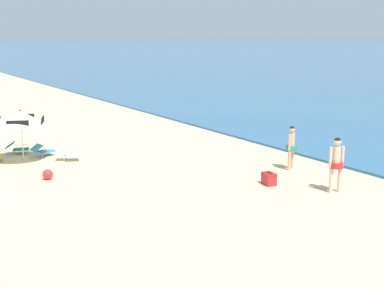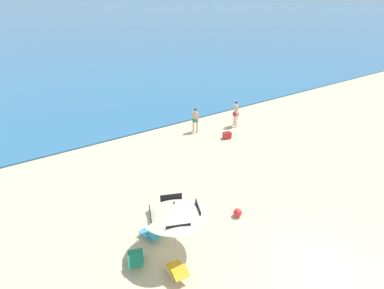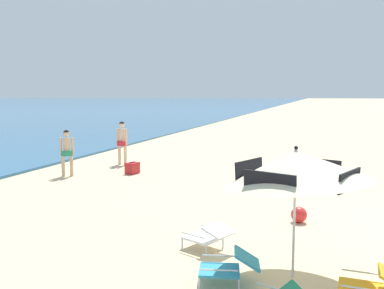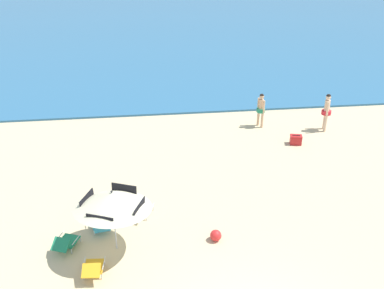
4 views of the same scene
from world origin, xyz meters
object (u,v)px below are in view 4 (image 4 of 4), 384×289
object	(u,v)px
lounge_chair_beside_umbrella	(101,224)
lounge_chair_spare_folded	(93,268)
person_standing_near_shore	(261,108)
lounge_chair_under_umbrella	(141,209)
person_standing_beside	(327,110)
beach_umbrella_striped_main	(112,200)
cooler_box	(296,140)
lounge_chair_facing_sea	(66,242)
beach_ball	(216,235)

from	to	relation	value
lounge_chair_beside_umbrella	lounge_chair_spare_folded	xyz separation A→B (m)	(-0.10, -1.98, 0.00)
lounge_chair_spare_folded	person_standing_near_shore	xyz separation A→B (m)	(7.01, 9.11, 0.66)
lounge_chair_under_umbrella	person_standing_beside	distance (m)	10.26
beach_umbrella_striped_main	person_standing_beside	distance (m)	11.80
lounge_chair_under_umbrella	cooler_box	xyz separation A→B (m)	(6.73, 4.51, -0.08)
beach_umbrella_striped_main	person_standing_beside	bearing A→B (deg)	38.22
lounge_chair_under_umbrella	cooler_box	size ratio (longest dim) A/B	1.80
lounge_chair_beside_umbrella	person_standing_beside	world-z (taller)	person_standing_beside
lounge_chair_spare_folded	cooler_box	size ratio (longest dim) A/B	1.67
lounge_chair_facing_sea	lounge_chair_under_umbrella	bearing A→B (deg)	32.09
beach_ball	beach_umbrella_striped_main	bearing A→B (deg)	-179.21
lounge_chair_spare_folded	lounge_chair_facing_sea	bearing A→B (deg)	126.30
lounge_chair_under_umbrella	beach_ball	distance (m)	2.70
beach_umbrella_striped_main	lounge_chair_spare_folded	distance (m)	1.91
person_standing_beside	lounge_chair_beside_umbrella	bearing A→B (deg)	-146.82
lounge_chair_spare_folded	cooler_box	bearing A→B (deg)	41.40
lounge_chair_facing_sea	person_standing_beside	bearing A→B (deg)	33.65
lounge_chair_under_umbrella	cooler_box	distance (m)	8.10
beach_umbrella_striped_main	lounge_chair_beside_umbrella	size ratio (longest dim) A/B	2.92
lounge_chair_facing_sea	person_standing_near_shore	bearing A→B (deg)	44.98
beach_umbrella_striped_main	lounge_chair_beside_umbrella	world-z (taller)	beach_umbrella_striped_main
person_standing_near_shore	person_standing_beside	bearing A→B (deg)	-14.67
beach_umbrella_striped_main	lounge_chair_spare_folded	size ratio (longest dim) A/B	3.09
person_standing_near_shore	cooler_box	distance (m)	2.36
beach_umbrella_striped_main	lounge_chair_facing_sea	world-z (taller)	beach_umbrella_striped_main
cooler_box	lounge_chair_facing_sea	bearing A→B (deg)	-146.59
lounge_chair_facing_sea	cooler_box	size ratio (longest dim) A/B	1.84
lounge_chair_spare_folded	lounge_chair_beside_umbrella	bearing A→B (deg)	87.25
beach_umbrella_striped_main	lounge_chair_facing_sea	xyz separation A→B (m)	(-1.49, 0.13, -1.47)
person_standing_near_shore	beach_ball	distance (m)	8.71
lounge_chair_beside_umbrella	cooler_box	world-z (taller)	lounge_chair_beside_umbrella
lounge_chair_under_umbrella	person_standing_near_shore	xyz separation A→B (m)	(5.64, 6.48, 0.66)
lounge_chair_beside_umbrella	person_standing_near_shore	size ratio (longest dim) A/B	0.61
person_standing_near_shore	beach_ball	size ratio (longest dim) A/B	4.58
beach_umbrella_striped_main	lounge_chair_facing_sea	bearing A→B (deg)	174.91
lounge_chair_beside_umbrella	beach_ball	distance (m)	3.62
lounge_chair_beside_umbrella	beach_ball	xyz separation A→B (m)	(3.51, -0.86, -0.09)
lounge_chair_facing_sea	beach_ball	world-z (taller)	lounge_chair_facing_sea
lounge_chair_beside_umbrella	beach_ball	size ratio (longest dim) A/B	2.77
lounge_chair_under_umbrella	lounge_chair_spare_folded	xyz separation A→B (m)	(-1.37, -2.63, -0.00)
lounge_chair_under_umbrella	lounge_chair_spare_folded	size ratio (longest dim) A/B	1.08
beach_umbrella_striped_main	person_standing_near_shore	distance (m)	10.30
lounge_chair_spare_folded	beach_ball	xyz separation A→B (m)	(3.61, 1.12, -0.10)
beach_umbrella_striped_main	lounge_chair_beside_umbrella	bearing A→B (deg)	119.23
beach_umbrella_striped_main	beach_ball	size ratio (longest dim) A/B	8.09
cooler_box	beach_umbrella_striped_main	bearing A→B (deg)	-141.04
beach_umbrella_striped_main	lounge_chair_beside_umbrella	distance (m)	1.80
lounge_chair_spare_folded	person_standing_near_shore	bearing A→B (deg)	52.41
beach_umbrella_striped_main	person_standing_near_shore	bearing A→B (deg)	51.39
lounge_chair_under_umbrella	cooler_box	bearing A→B (deg)	33.85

